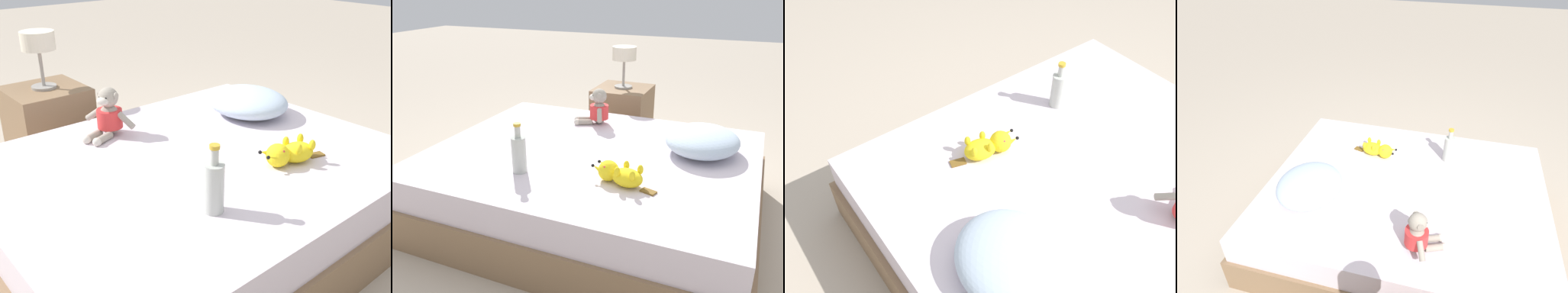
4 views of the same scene
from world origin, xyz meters
The scene contains 8 objects.
ground_plane centered at (0.00, 0.00, 0.00)m, with size 16.00×16.00×0.00m, color #B7A893.
bed centered at (0.00, 0.00, 0.19)m, with size 1.45×1.80×0.39m.
pillow centered at (-0.22, 0.56, 0.46)m, with size 0.45×0.40×0.14m.
plush_monkey centered at (-0.46, -0.15, 0.48)m, with size 0.28×0.25×0.24m.
plush_yellow_creature centered at (0.30, 0.26, 0.44)m, with size 0.15×0.33×0.10m.
glass_bottle centered at (0.37, -0.23, 0.49)m, with size 0.07×0.07×0.25m.
nightstand centered at (-1.10, -0.19, 0.24)m, with size 0.42×0.42×0.48m.
bedside_lamp centered at (-1.10, -0.19, 0.72)m, with size 0.18×0.18×0.32m.
Camera 2 is at (1.93, 0.79, 1.27)m, focal length 37.61 mm.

